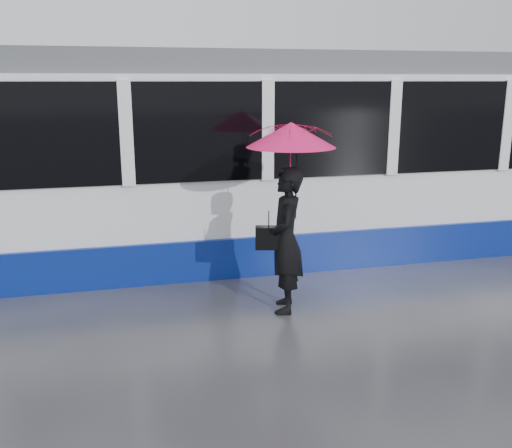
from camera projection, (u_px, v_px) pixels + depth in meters
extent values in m
plane|color=#29292D|center=(232.00, 311.00, 7.39)|extent=(90.00, 90.00, 0.00)
cube|color=#3F3D38|center=(209.00, 268.00, 9.06)|extent=(34.00, 0.07, 0.02)
cube|color=#3F3D38|center=(196.00, 244.00, 10.42)|extent=(34.00, 0.07, 0.02)
cube|color=white|center=(277.00, 164.00, 9.68)|extent=(24.00, 2.40, 2.95)
cube|color=navy|center=(276.00, 233.00, 9.98)|extent=(24.00, 2.56, 0.62)
cube|color=black|center=(277.00, 124.00, 9.51)|extent=(23.00, 2.48, 1.40)
cube|color=#4F5156|center=(278.00, 64.00, 9.27)|extent=(23.60, 2.20, 0.35)
imported|color=black|center=(286.00, 240.00, 7.23)|extent=(0.61, 0.78, 1.88)
imported|color=#E81387|center=(291.00, 159.00, 6.99)|extent=(1.25, 1.27, 0.94)
cone|color=#E81387|center=(291.00, 135.00, 6.92)|extent=(1.35, 1.35, 0.30)
cylinder|color=black|center=(291.00, 120.00, 6.88)|extent=(0.01, 0.01, 0.07)
cylinder|color=black|center=(296.00, 186.00, 7.12)|extent=(0.02, 0.02, 0.82)
cube|color=black|center=(269.00, 238.00, 7.19)|extent=(0.36, 0.23, 0.29)
cylinder|color=black|center=(269.00, 220.00, 7.13)|extent=(0.01, 0.01, 0.18)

